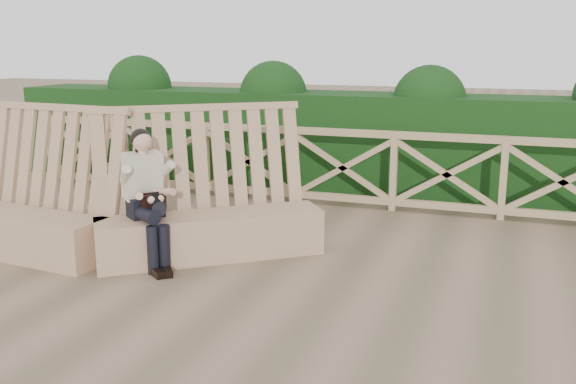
% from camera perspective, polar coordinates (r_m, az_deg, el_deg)
% --- Properties ---
extents(ground, '(60.00, 60.00, 0.00)m').
position_cam_1_polar(ground, '(6.01, -3.95, -9.00)').
color(ground, brown).
rests_on(ground, ground).
extents(bench, '(4.45, 2.10, 1.62)m').
position_cam_1_polar(bench, '(7.25, -15.48, -2.17)').
color(bench, '#9C7559').
rests_on(bench, ground).
extents(woman, '(0.79, 0.75, 1.41)m').
position_cam_1_polar(woman, '(6.74, -12.44, 0.02)').
color(woman, black).
rests_on(woman, ground).
extents(guardrail, '(10.10, 0.09, 1.10)m').
position_cam_1_polar(guardrail, '(9.04, 4.88, 2.17)').
color(guardrail, '#967657').
rests_on(guardrail, ground).
extents(hedge, '(12.00, 1.20, 1.50)m').
position_cam_1_polar(hedge, '(10.16, 6.65, 4.46)').
color(hedge, black).
rests_on(hedge, ground).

